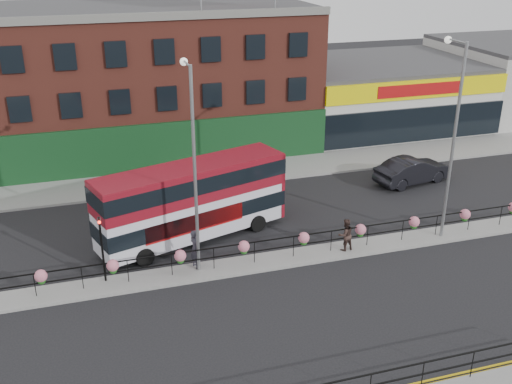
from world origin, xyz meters
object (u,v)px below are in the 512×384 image
object	(u,v)px
lamp_column_west	(193,153)
pedestrian_a	(195,249)
car	(412,170)
pedestrian_b	(345,235)
double_decker_bus	(193,195)
lamp_column_east	(453,125)

from	to	relation	value
lamp_column_west	pedestrian_a	bearing A→B (deg)	141.03
car	pedestrian_b	bearing A→B (deg)	120.83
double_decker_bus	lamp_column_east	xyz separation A→B (m)	(12.43, -3.51, 3.61)
pedestrian_b	lamp_column_west	size ratio (longest dim) A/B	0.17
double_decker_bus	pedestrian_a	world-z (taller)	double_decker_bus
car	lamp_column_west	world-z (taller)	lamp_column_west
pedestrian_b	car	bearing A→B (deg)	-146.16
pedestrian_b	lamp_column_west	bearing A→B (deg)	-11.58
car	pedestrian_a	bearing A→B (deg)	102.32
double_decker_bus	lamp_column_east	size ratio (longest dim) A/B	1.03
double_decker_bus	pedestrian_a	xyz separation A→B (m)	(-0.58, -3.16, -1.40)
car	lamp_column_east	world-z (taller)	lamp_column_east
pedestrian_a	lamp_column_east	distance (m)	13.94
double_decker_bus	pedestrian_b	world-z (taller)	double_decker_bus
double_decker_bus	lamp_column_east	world-z (taller)	lamp_column_east
car	pedestrian_b	distance (m)	10.86
double_decker_bus	pedestrian_b	size ratio (longest dim) A/B	6.18
pedestrian_b	lamp_column_west	world-z (taller)	lamp_column_west
car	double_decker_bus	bearing A→B (deg)	92.33
lamp_column_east	pedestrian_b	bearing A→B (deg)	-178.27
pedestrian_a	double_decker_bus	bearing A→B (deg)	-27.82
double_decker_bus	lamp_column_west	size ratio (longest dim) A/B	1.07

